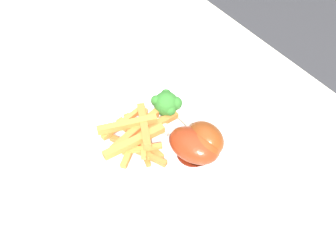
{
  "coord_description": "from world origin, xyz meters",
  "views": [
    {
      "loc": [
        -0.3,
        0.2,
        1.26
      ],
      "look_at": [
        0.02,
        -0.03,
        0.78
      ],
      "focal_mm": 41.0,
      "sensor_mm": 36.0,
      "label": 1
    }
  ],
  "objects_px": {
    "dining_table": "(161,189)",
    "broccoli_floret_front": "(167,104)",
    "chicken_drumstick_near": "(196,144)",
    "chicken_drumstick_far": "(192,144)",
    "chicken_drumstick_extra": "(203,137)",
    "dinner_plate": "(168,136)",
    "carrot_fries_pile": "(138,134)"
  },
  "relations": [
    {
      "from": "chicken_drumstick_near",
      "to": "chicken_drumstick_extra",
      "type": "xyz_separation_m",
      "value": [
        0.0,
        -0.02,
        0.0
      ]
    },
    {
      "from": "dinner_plate",
      "to": "broccoli_floret_front",
      "type": "distance_m",
      "value": 0.05
    },
    {
      "from": "chicken_drumstick_near",
      "to": "dining_table",
      "type": "bearing_deg",
      "value": 46.12
    },
    {
      "from": "dining_table",
      "to": "chicken_drumstick_near",
      "type": "bearing_deg",
      "value": -133.88
    },
    {
      "from": "chicken_drumstick_near",
      "to": "chicken_drumstick_far",
      "type": "height_order",
      "value": "same"
    },
    {
      "from": "chicken_drumstick_near",
      "to": "chicken_drumstick_far",
      "type": "bearing_deg",
      "value": 58.29
    },
    {
      "from": "broccoli_floret_front",
      "to": "chicken_drumstick_extra",
      "type": "height_order",
      "value": "broccoli_floret_front"
    },
    {
      "from": "chicken_drumstick_far",
      "to": "chicken_drumstick_extra",
      "type": "xyz_separation_m",
      "value": [
        -0.0,
        -0.02,
        0.0
      ]
    },
    {
      "from": "dining_table",
      "to": "dinner_plate",
      "type": "relative_size",
      "value": 4.88
    },
    {
      "from": "dinner_plate",
      "to": "chicken_drumstick_far",
      "type": "bearing_deg",
      "value": -171.51
    },
    {
      "from": "dining_table",
      "to": "broccoli_floret_front",
      "type": "relative_size",
      "value": 20.49
    },
    {
      "from": "chicken_drumstick_near",
      "to": "chicken_drumstick_extra",
      "type": "relative_size",
      "value": 1.07
    },
    {
      "from": "carrot_fries_pile",
      "to": "chicken_drumstick_extra",
      "type": "xyz_separation_m",
      "value": [
        -0.06,
        -0.08,
        -0.0
      ]
    },
    {
      "from": "chicken_drumstick_far",
      "to": "chicken_drumstick_extra",
      "type": "bearing_deg",
      "value": -90.45
    },
    {
      "from": "chicken_drumstick_far",
      "to": "broccoli_floret_front",
      "type": "bearing_deg",
      "value": -6.14
    },
    {
      "from": "broccoli_floret_front",
      "to": "carrot_fries_pile",
      "type": "height_order",
      "value": "broccoli_floret_front"
    },
    {
      "from": "dinner_plate",
      "to": "broccoli_floret_front",
      "type": "bearing_deg",
      "value": -31.23
    },
    {
      "from": "dinner_plate",
      "to": "chicken_drumstick_extra",
      "type": "distance_m",
      "value": 0.07
    },
    {
      "from": "chicken_drumstick_extra",
      "to": "chicken_drumstick_near",
      "type": "bearing_deg",
      "value": 101.27
    },
    {
      "from": "dining_table",
      "to": "carrot_fries_pile",
      "type": "xyz_separation_m",
      "value": [
        0.03,
        0.02,
        0.15
      ]
    },
    {
      "from": "dinner_plate",
      "to": "chicken_drumstick_extra",
      "type": "xyz_separation_m",
      "value": [
        -0.05,
        -0.03,
        0.03
      ]
    },
    {
      "from": "carrot_fries_pile",
      "to": "chicken_drumstick_extra",
      "type": "height_order",
      "value": "chicken_drumstick_extra"
    },
    {
      "from": "chicken_drumstick_near",
      "to": "chicken_drumstick_extra",
      "type": "bearing_deg",
      "value": -78.73
    },
    {
      "from": "dining_table",
      "to": "chicken_drumstick_far",
      "type": "distance_m",
      "value": 0.16
    },
    {
      "from": "dining_table",
      "to": "chicken_drumstick_far",
      "type": "relative_size",
      "value": 9.23
    },
    {
      "from": "chicken_drumstick_near",
      "to": "carrot_fries_pile",
      "type": "bearing_deg",
      "value": 43.84
    },
    {
      "from": "carrot_fries_pile",
      "to": "chicken_drumstick_near",
      "type": "xyz_separation_m",
      "value": [
        -0.07,
        -0.06,
        -0.0
      ]
    },
    {
      "from": "broccoli_floret_front",
      "to": "chicken_drumstick_far",
      "type": "xyz_separation_m",
      "value": [
        -0.08,
        0.01,
        -0.02
      ]
    },
    {
      "from": "dining_table",
      "to": "chicken_drumstick_extra",
      "type": "height_order",
      "value": "chicken_drumstick_extra"
    },
    {
      "from": "dining_table",
      "to": "chicken_drumstick_extra",
      "type": "xyz_separation_m",
      "value": [
        -0.04,
        -0.06,
        0.15
      ]
    },
    {
      "from": "dining_table",
      "to": "chicken_drumstick_extra",
      "type": "bearing_deg",
      "value": -121.84
    },
    {
      "from": "carrot_fries_pile",
      "to": "dinner_plate",
      "type": "bearing_deg",
      "value": -102.44
    }
  ]
}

